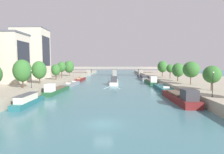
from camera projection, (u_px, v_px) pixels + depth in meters
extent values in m
plane|color=#42757F|center=(103.00, 124.00, 23.39)|extent=(400.00, 400.00, 0.00)
cube|color=#A89E89|center=(35.00, 79.00, 79.24)|extent=(36.00, 170.00, 2.02)
cube|color=#A89E89|center=(194.00, 80.00, 77.01)|extent=(36.00, 170.00, 2.02)
cube|color=silver|center=(114.00, 82.00, 71.61)|extent=(3.36, 17.04, 1.14)
cube|color=silver|center=(114.00, 80.00, 80.42)|extent=(3.01, 1.28, 0.94)
cube|color=silver|center=(114.00, 81.00, 71.56)|extent=(3.42, 17.04, 0.06)
cube|color=#38383D|center=(114.00, 79.00, 65.71)|extent=(2.41, 3.43, 2.13)
cube|color=black|center=(114.00, 78.00, 67.39)|extent=(1.89, 0.05, 0.60)
cube|color=brown|center=(114.00, 80.00, 73.24)|extent=(2.57, 8.87, 0.36)
cylinder|color=#232328|center=(115.00, 80.00, 66.42)|extent=(0.07, 0.07, 1.10)
cube|color=silver|center=(117.00, 88.00, 58.87)|extent=(2.07, 5.85, 0.03)
cube|color=silver|center=(107.00, 88.00, 58.94)|extent=(1.93, 5.88, 0.03)
cube|color=#23666B|center=(28.00, 103.00, 34.02)|extent=(2.27, 9.69, 0.91)
cube|color=#23666B|center=(39.00, 97.00, 39.17)|extent=(1.99, 1.24, 0.82)
cube|color=#23666B|center=(28.00, 100.00, 33.98)|extent=(2.31, 9.69, 0.06)
cube|color=beige|center=(26.00, 98.00, 33.45)|extent=(1.83, 6.21, 1.23)
cube|color=#4C4C51|center=(26.00, 94.00, 33.40)|extent=(1.95, 6.40, 0.08)
cylinder|color=#232328|center=(21.00, 101.00, 31.05)|extent=(0.07, 0.07, 1.10)
cube|color=#235633|center=(57.00, 91.00, 49.01)|extent=(2.99, 13.85, 0.99)
cube|color=#235633|center=(66.00, 87.00, 56.20)|extent=(2.44, 1.29, 0.86)
cube|color=#235633|center=(57.00, 89.00, 48.97)|extent=(3.04, 13.86, 0.06)
cube|color=white|center=(50.00, 88.00, 44.23)|extent=(1.99, 2.82, 1.95)
cube|color=black|center=(52.00, 86.00, 45.59)|extent=(1.52, 0.08, 0.55)
cube|color=brown|center=(59.00, 88.00, 50.32)|extent=(2.21, 7.23, 0.36)
cylinder|color=#232328|center=(52.00, 89.00, 44.79)|extent=(0.07, 0.07, 1.10)
cube|color=gray|center=(72.00, 84.00, 64.61)|extent=(2.88, 14.07, 1.03)
cube|color=gray|center=(77.00, 82.00, 71.92)|extent=(2.41, 1.29, 0.88)
cube|color=gray|center=(72.00, 83.00, 64.57)|extent=(2.93, 14.07, 0.06)
cube|color=beige|center=(74.00, 81.00, 67.62)|extent=(1.27, 0.93, 0.40)
cube|color=beige|center=(68.00, 83.00, 60.65)|extent=(1.40, 1.14, 0.48)
cylinder|color=#232328|center=(69.00, 82.00, 60.32)|extent=(0.07, 0.07, 1.10)
cube|color=maroon|center=(80.00, 80.00, 83.16)|extent=(2.87, 14.47, 1.05)
cube|color=maroon|center=(83.00, 78.00, 90.70)|extent=(2.52, 1.26, 0.89)
cube|color=maroon|center=(80.00, 78.00, 83.12)|extent=(2.92, 14.47, 0.06)
cube|color=tan|center=(82.00, 77.00, 86.27)|extent=(1.33, 0.92, 0.40)
cube|color=tan|center=(79.00, 79.00, 79.07)|extent=(1.47, 1.12, 0.48)
cylinder|color=#232328|center=(79.00, 78.00, 78.75)|extent=(0.07, 0.07, 1.10)
cube|color=maroon|center=(179.00, 98.00, 37.55)|extent=(3.36, 15.13, 1.28)
cube|color=maroon|center=(168.00, 92.00, 45.42)|extent=(3.09, 1.29, 1.01)
cube|color=maroon|center=(179.00, 95.00, 37.50)|extent=(3.43, 15.14, 0.06)
cube|color=#38383D|center=(189.00, 95.00, 32.30)|extent=(2.46, 3.04, 2.01)
cube|color=black|center=(186.00, 92.00, 33.79)|extent=(1.95, 0.05, 0.56)
cube|color=brown|center=(177.00, 93.00, 38.99)|extent=(2.59, 7.88, 0.36)
cylinder|color=#232328|center=(190.00, 97.00, 32.93)|extent=(0.07, 0.07, 1.10)
cube|color=#23666B|center=(163.00, 88.00, 54.21)|extent=(3.64, 15.23, 1.07)
cube|color=#23666B|center=(157.00, 85.00, 62.08)|extent=(3.10, 1.31, 0.90)
cube|color=#23666B|center=(163.00, 86.00, 54.16)|extent=(3.70, 15.23, 0.06)
cube|color=white|center=(160.00, 84.00, 57.46)|extent=(1.64, 0.94, 0.40)
cube|color=white|center=(166.00, 87.00, 49.92)|extent=(1.80, 1.15, 0.48)
cylinder|color=#232328|center=(168.00, 86.00, 49.57)|extent=(0.07, 0.07, 1.10)
cube|color=#235633|center=(151.00, 82.00, 71.26)|extent=(3.14, 14.06, 1.07)
cube|color=#235633|center=(147.00, 80.00, 78.60)|extent=(2.89, 1.25, 0.90)
cube|color=#235633|center=(151.00, 81.00, 71.22)|extent=(3.20, 14.07, 0.06)
cube|color=white|center=(153.00, 79.00, 66.38)|extent=(2.30, 2.82, 2.15)
cube|color=black|center=(152.00, 78.00, 67.76)|extent=(1.82, 0.04, 0.60)
cube|color=brown|center=(150.00, 80.00, 72.61)|extent=(2.42, 7.32, 0.36)
cylinder|color=#232328|center=(154.00, 80.00, 66.97)|extent=(0.07, 0.07, 1.10)
cube|color=gray|center=(143.00, 79.00, 89.10)|extent=(2.90, 14.69, 1.12)
cube|color=gray|center=(141.00, 77.00, 96.75)|extent=(2.70, 1.25, 0.92)
cube|color=gray|center=(143.00, 77.00, 89.05)|extent=(2.95, 14.69, 0.06)
cube|color=#38383D|center=(143.00, 76.00, 88.28)|extent=(2.37, 9.40, 1.12)
cube|color=#4C4C51|center=(143.00, 75.00, 88.23)|extent=(2.54, 9.69, 0.08)
cylinder|color=#232328|center=(146.00, 77.00, 84.61)|extent=(0.07, 0.07, 1.10)
cube|color=#1E284C|center=(141.00, 76.00, 105.13)|extent=(2.68, 13.13, 0.94)
cube|color=#1E284C|center=(139.00, 75.00, 112.01)|extent=(2.48, 1.22, 0.83)
cube|color=#1E284C|center=(141.00, 76.00, 105.09)|extent=(2.73, 13.13, 0.06)
cube|color=#9E5133|center=(140.00, 75.00, 107.95)|extent=(1.31, 0.91, 0.40)
cube|color=#9E5133|center=(141.00, 76.00, 101.41)|extent=(1.44, 1.11, 0.48)
cylinder|color=#232328|center=(142.00, 75.00, 101.11)|extent=(0.07, 0.07, 1.10)
cylinder|color=brown|center=(23.00, 82.00, 43.77)|extent=(0.38, 0.38, 2.84)
ellipsoid|color=#336B2D|center=(22.00, 71.00, 43.55)|extent=(4.41, 4.41, 5.58)
cylinder|color=brown|center=(39.00, 79.00, 53.62)|extent=(0.25, 0.25, 2.66)
ellipsoid|color=#336B2D|center=(39.00, 70.00, 53.41)|extent=(4.34, 4.34, 5.52)
cylinder|color=brown|center=(56.00, 76.00, 65.89)|extent=(0.39, 0.39, 2.59)
ellipsoid|color=#336B2D|center=(56.00, 70.00, 65.70)|extent=(3.34, 3.34, 4.33)
cylinder|color=brown|center=(62.00, 74.00, 75.39)|extent=(0.36, 0.36, 3.55)
ellipsoid|color=#336B2D|center=(62.00, 67.00, 75.16)|extent=(3.63, 3.63, 4.40)
cylinder|color=brown|center=(69.00, 73.00, 86.67)|extent=(0.29, 0.29, 2.96)
ellipsoid|color=#336B2D|center=(69.00, 67.00, 86.43)|extent=(4.77, 4.77, 6.03)
cylinder|color=brown|center=(212.00, 85.00, 39.69)|extent=(0.29, 0.29, 2.60)
ellipsoid|color=#336B2D|center=(212.00, 74.00, 39.51)|extent=(3.89, 3.89, 3.98)
cylinder|color=brown|center=(191.00, 79.00, 50.79)|extent=(0.25, 0.25, 3.15)
ellipsoid|color=#336B2D|center=(191.00, 69.00, 50.57)|extent=(4.60, 4.60, 4.70)
cylinder|color=brown|center=(178.00, 77.00, 60.98)|extent=(0.35, 0.35, 2.59)
ellipsoid|color=#336B2D|center=(178.00, 70.00, 60.78)|extent=(4.12, 4.12, 4.88)
cylinder|color=brown|center=(170.00, 75.00, 72.27)|extent=(0.32, 0.32, 3.21)
ellipsoid|color=#336B2D|center=(170.00, 68.00, 72.07)|extent=(3.20, 3.20, 3.42)
cylinder|color=brown|center=(162.00, 73.00, 83.73)|extent=(0.37, 0.37, 3.21)
ellipsoid|color=#336B2D|center=(162.00, 67.00, 83.49)|extent=(4.71, 4.71, 5.48)
cylinder|color=black|center=(31.00, 80.00, 43.71)|extent=(0.11, 0.11, 4.23)
sphere|color=#EAE5C6|center=(31.00, 71.00, 43.54)|extent=(0.28, 0.28, 0.28)
cylinder|color=black|center=(32.00, 88.00, 43.86)|extent=(0.22, 0.22, 0.20)
cylinder|color=black|center=(213.00, 85.00, 31.67)|extent=(0.11, 0.11, 4.38)
sphere|color=#EAE5C6|center=(213.00, 72.00, 31.50)|extent=(0.28, 0.28, 0.28)
cylinder|color=black|center=(212.00, 97.00, 31.83)|extent=(0.22, 0.22, 0.20)
cube|color=beige|center=(2.00, 59.00, 55.70)|extent=(14.64, 9.02, 15.48)
cube|color=#565B66|center=(0.00, 33.00, 55.09)|extent=(15.08, 9.29, 0.50)
cube|color=#232833|center=(24.00, 56.00, 55.41)|extent=(0.04, 7.22, 9.29)
cube|color=beige|center=(31.00, 54.00, 74.80)|extent=(13.24, 9.72, 20.77)
cube|color=slate|center=(30.00, 29.00, 73.99)|extent=(13.64, 10.01, 0.50)
cube|color=#232833|center=(46.00, 51.00, 74.51)|extent=(0.04, 7.77, 12.46)
cube|color=gray|center=(115.00, 69.00, 119.25)|extent=(59.42, 4.40, 0.60)
cube|color=gray|center=(115.00, 67.00, 117.20)|extent=(59.42, 0.30, 0.90)
cube|color=gray|center=(115.00, 67.00, 121.19)|extent=(59.42, 0.30, 0.90)
cube|color=gray|center=(89.00, 72.00, 120.00)|extent=(2.80, 3.60, 4.56)
cube|color=gray|center=(115.00, 72.00, 119.45)|extent=(2.80, 3.60, 4.56)
cube|color=gray|center=(140.00, 72.00, 118.89)|extent=(2.80, 3.60, 4.56)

